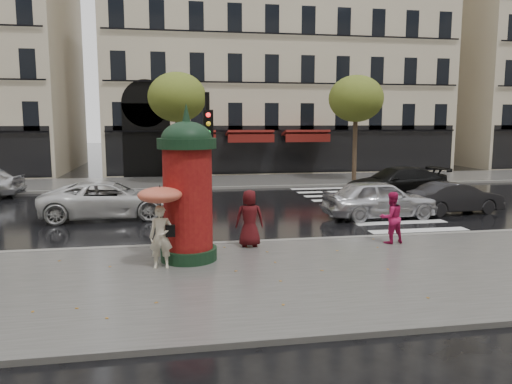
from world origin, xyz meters
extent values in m
plane|color=black|center=(0.00, 0.00, 0.00)|extent=(160.00, 160.00, 0.00)
cube|color=#474744|center=(0.00, -0.50, 0.06)|extent=(90.00, 7.00, 0.12)
cube|color=#474744|center=(0.00, 19.00, 0.06)|extent=(90.00, 6.00, 0.12)
cube|color=slate|center=(0.00, 3.00, 0.07)|extent=(90.00, 0.25, 0.14)
cube|color=slate|center=(0.00, 16.00, 0.07)|extent=(90.00, 0.25, 0.14)
cube|color=silver|center=(6.00, 9.60, 0.01)|extent=(3.60, 11.75, 0.01)
cube|color=#B7A88C|center=(6.00, 30.00, 10.00)|extent=(26.00, 14.00, 20.00)
cylinder|color=#38281C|center=(-2.00, 18.00, 2.60)|extent=(0.28, 0.28, 5.20)
ellipsoid|color=#465C1D|center=(-2.00, 18.00, 5.20)|extent=(3.40, 3.40, 2.89)
cylinder|color=#38281C|center=(9.00, 18.00, 2.60)|extent=(0.28, 0.28, 5.20)
ellipsoid|color=#465C1D|center=(9.00, 18.00, 5.20)|extent=(3.40, 3.40, 2.89)
imported|color=beige|center=(-2.87, 0.62, 0.92)|extent=(0.61, 0.43, 1.60)
cylinder|color=black|center=(-2.87, 0.62, 1.46)|extent=(0.02, 0.02, 1.02)
ellipsoid|color=red|center=(-2.87, 0.62, 1.99)|extent=(1.11, 1.11, 0.39)
cone|color=black|center=(-2.87, 0.62, 2.21)|extent=(0.04, 0.04, 0.09)
cube|color=black|center=(-2.63, 0.55, 1.08)|extent=(0.24, 0.11, 0.30)
imported|color=#B0154B|center=(4.00, 2.04, 0.91)|extent=(0.85, 0.70, 1.58)
imported|color=#450D11|center=(-0.31, 2.40, 0.97)|extent=(0.88, 0.61, 1.70)
cylinder|color=black|center=(-2.15, 1.28, 0.28)|extent=(1.51, 1.51, 0.32)
cylinder|color=maroon|center=(-2.15, 1.28, 1.79)|extent=(1.29, 1.29, 2.69)
cylinder|color=black|center=(-2.15, 1.28, 3.24)|extent=(1.55, 1.55, 0.27)
ellipsoid|color=black|center=(-2.15, 1.28, 3.35)|extent=(1.33, 1.33, 0.93)
cone|color=black|center=(-2.15, 1.28, 4.04)|extent=(0.22, 0.22, 0.48)
cylinder|color=black|center=(-1.48, 2.80, 2.38)|extent=(0.14, 0.14, 4.52)
cube|color=black|center=(-1.48, 2.55, 3.74)|extent=(0.28, 0.21, 0.79)
imported|color=silver|center=(5.57, 6.41, 0.77)|extent=(4.59, 2.02, 1.54)
imported|color=black|center=(9.15, 6.87, 0.65)|extent=(4.05, 1.76, 1.29)
imported|color=silver|center=(-4.95, 8.31, 0.73)|extent=(5.37, 2.64, 1.47)
imported|color=black|center=(8.60, 11.32, 0.76)|extent=(5.44, 2.61, 1.53)
camera|label=1|loc=(-2.67, -11.88, 3.82)|focal=35.00mm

